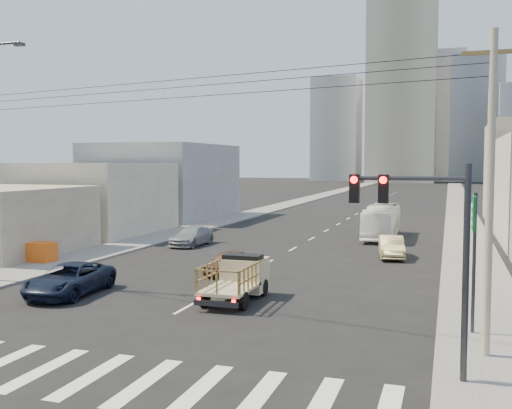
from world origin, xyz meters
The scene contains 23 objects.
ground centered at (0.00, 0.00, 0.00)m, with size 420.00×420.00×0.00m, color black.
sidewalk_left centered at (-11.75, 70.00, 0.06)m, with size 3.50×180.00×0.12m, color slate.
sidewalk_right centered at (11.75, 70.00, 0.06)m, with size 3.50×180.00×0.12m, color slate.
crosswalk centered at (0.02, -6.00, 0.01)m, with size 18.59×3.80×0.01m.
lane_dashes centered at (0.00, 53.00, 0.01)m, with size 0.15×104.00×0.01m.
flatbed_pickup centered at (1.56, 4.06, 1.09)m, with size 1.95×4.41×1.90m.
navy_pickup centered at (-6.07, 2.74, 0.71)m, with size 2.36×5.12×1.42m, color black.
city_bus centered at (5.24, 28.18, 1.32)m, with size 2.22×9.50×2.65m, color white.
sedan_brown centered at (-0.96, 9.76, 0.64)m, with size 1.50×3.74×1.27m, color brown.
sedan_tan centered at (6.93, 18.15, 0.69)m, with size 1.47×4.21×1.39m, color tan.
sedan_grey centered at (-7.46, 19.48, 0.68)m, with size 1.89×4.65×1.35m, color gray.
traffic_signal centered at (9.77, -3.51, 4.08)m, with size 3.23×0.35×6.00m.
green_sign centered at (11.16, 1.50, 3.74)m, with size 0.18×1.60×5.00m.
utility_pole centered at (11.50, -1.00, 5.19)m, with size 1.80×0.24×10.00m.
overhead_wires centered at (0.00, 1.50, 8.97)m, with size 23.01×5.02×0.72m.
crate_stack centered at (-13.00, 9.55, 0.69)m, with size 1.80×1.20×1.14m.
bldg_left_near centered at (-18.00, 12.00, 2.20)m, with size 9.00×10.00×4.40m, color gray.
bldg_left_mid centered at (-19.00, 24.00, 3.00)m, with size 11.00×12.00×6.00m, color #B3A790.
bldg_left_far centered at (-19.50, 39.00, 4.00)m, with size 12.00×16.00×8.00m, color gray.
high_rise_tower centered at (-4.00, 170.00, 30.00)m, with size 20.00×20.00×60.00m, color tan.
midrise_ne centered at (18.00, 185.00, 20.00)m, with size 16.00×16.00×40.00m, color gray.
midrise_nw centered at (-26.00, 180.00, 17.00)m, with size 15.00×15.00×34.00m, color gray.
midrise_back centered at (6.00, 200.00, 22.00)m, with size 18.00×18.00×44.00m, color gray.
Camera 1 is at (10.33, -20.30, 6.02)m, focal length 42.00 mm.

